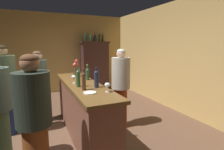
% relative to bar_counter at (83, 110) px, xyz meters
% --- Properties ---
extents(floor, '(8.98, 8.98, 0.00)m').
position_rel_bar_counter_xyz_m(floor, '(-0.28, 0.00, -0.50)').
color(floor, brown).
rests_on(floor, ground).
extents(wall_back, '(5.68, 0.12, 2.74)m').
position_rel_bar_counter_xyz_m(wall_back, '(-0.28, 3.52, 0.87)').
color(wall_back, tan).
rests_on(wall_back, ground).
extents(wall_right, '(0.12, 7.03, 2.74)m').
position_rel_bar_counter_xyz_m(wall_right, '(2.56, 0.00, 0.87)').
color(wall_right, tan).
rests_on(wall_right, ground).
extents(bar_counter, '(0.55, 2.48, 0.99)m').
position_rel_bar_counter_xyz_m(bar_counter, '(0.00, 0.00, 0.00)').
color(bar_counter, brown).
rests_on(bar_counter, ground).
extents(display_cabinet, '(1.04, 0.44, 1.79)m').
position_rel_bar_counter_xyz_m(display_cabinet, '(1.33, 3.21, 0.43)').
color(display_cabinet, '#3A2221').
rests_on(display_cabinet, ground).
extents(wine_bottle_rose, '(0.06, 0.06, 0.33)m').
position_rel_bar_counter_xyz_m(wine_bottle_rose, '(-0.10, -0.49, 0.64)').
color(wine_bottle_rose, '#4E2E1B').
rests_on(wine_bottle_rose, bar_counter).
extents(wine_bottle_malbec, '(0.07, 0.07, 0.30)m').
position_rel_bar_counter_xyz_m(wine_bottle_malbec, '(0.17, 0.26, 0.62)').
color(wine_bottle_malbec, '#284826').
rests_on(wine_bottle_malbec, bar_counter).
extents(wine_bottle_merlot, '(0.07, 0.07, 0.35)m').
position_rel_bar_counter_xyz_m(wine_bottle_merlot, '(-0.13, -0.25, 0.65)').
color(wine_bottle_merlot, '#2E502B').
rests_on(wine_bottle_merlot, bar_counter).
extents(wine_bottle_pinot, '(0.07, 0.07, 0.33)m').
position_rel_bar_counter_xyz_m(wine_bottle_pinot, '(0.13, -0.41, 0.65)').
color(wine_bottle_pinot, '#1D233A').
rests_on(wine_bottle_pinot, bar_counter).
extents(wine_glass_front, '(0.07, 0.07, 0.14)m').
position_rel_bar_counter_xyz_m(wine_glass_front, '(0.18, 1.06, 0.60)').
color(wine_glass_front, white).
rests_on(wine_glass_front, bar_counter).
extents(wine_glass_mid, '(0.08, 0.08, 0.14)m').
position_rel_bar_counter_xyz_m(wine_glass_mid, '(0.18, -0.74, 0.59)').
color(wine_glass_mid, white).
rests_on(wine_glass_mid, bar_counter).
extents(wine_glass_rear, '(0.08, 0.08, 0.14)m').
position_rel_bar_counter_xyz_m(wine_glass_rear, '(-0.14, 0.06, 0.60)').
color(wine_glass_rear, white).
rests_on(wine_glass_rear, bar_counter).
extents(flower_arrangement, '(0.12, 0.14, 0.37)m').
position_rel_bar_counter_xyz_m(flower_arrangement, '(0.05, 0.70, 0.67)').
color(flower_arrangement, '#47351D').
rests_on(flower_arrangement, bar_counter).
extents(cheese_plate, '(0.19, 0.19, 0.01)m').
position_rel_bar_counter_xyz_m(cheese_plate, '(-0.07, -0.69, 0.50)').
color(cheese_plate, white).
rests_on(cheese_plate, bar_counter).
extents(display_bottle_left, '(0.07, 0.07, 0.34)m').
position_rel_bar_counter_xyz_m(display_bottle_left, '(1.00, 3.21, 1.44)').
color(display_bottle_left, '#22492C').
rests_on(display_bottle_left, display_cabinet).
extents(display_bottle_midleft, '(0.08, 0.08, 0.28)m').
position_rel_bar_counter_xyz_m(display_bottle_midleft, '(1.19, 3.21, 1.41)').
color(display_bottle_midleft, '#2E5034').
rests_on(display_bottle_midleft, display_cabinet).
extents(display_bottle_center, '(0.07, 0.07, 0.33)m').
position_rel_bar_counter_xyz_m(display_bottle_center, '(1.33, 3.21, 1.43)').
color(display_bottle_center, black).
rests_on(display_bottle_center, display_cabinet).
extents(display_bottle_midright, '(0.07, 0.07, 0.31)m').
position_rel_bar_counter_xyz_m(display_bottle_midright, '(1.51, 3.21, 1.43)').
color(display_bottle_midright, black).
rests_on(display_bottle_midright, display_cabinet).
extents(display_bottle_right, '(0.07, 0.07, 0.31)m').
position_rel_bar_counter_xyz_m(display_bottle_right, '(1.64, 3.21, 1.43)').
color(display_bottle_right, black).
rests_on(display_bottle_right, display_cabinet).
extents(patron_in_navy, '(0.39, 0.39, 1.66)m').
position_rel_bar_counter_xyz_m(patron_in_navy, '(-1.27, 0.65, 0.40)').
color(patron_in_navy, navy).
rests_on(patron_in_navy, ground).
extents(patron_by_cabinet, '(0.36, 0.36, 1.54)m').
position_rel_bar_counter_xyz_m(patron_by_cabinet, '(-0.69, 1.02, 0.34)').
color(patron_by_cabinet, '#4E5E53').
rests_on(patron_by_cabinet, ground).
extents(patron_tall, '(0.38, 0.38, 1.58)m').
position_rel_bar_counter_xyz_m(patron_tall, '(-0.81, -1.00, 0.35)').
color(patron_tall, brown).
rests_on(patron_tall, ground).
extents(bartender, '(0.37, 0.37, 1.59)m').
position_rel_bar_counter_xyz_m(bartender, '(0.80, 0.06, 0.36)').
color(bartender, '#8D3615').
rests_on(bartender, ground).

